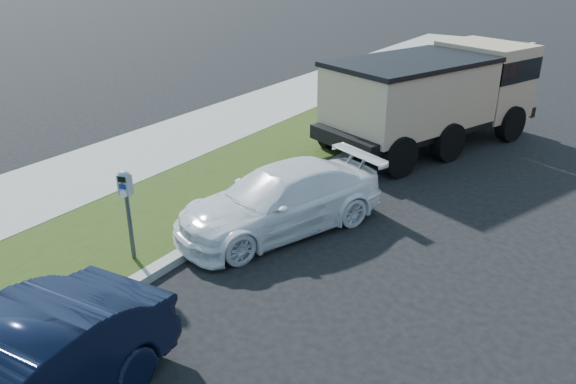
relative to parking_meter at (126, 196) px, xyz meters
The scene contains 5 objects.
ground 3.58m from the parking_meter, 20.07° to the left, with size 120.00×120.00×0.00m, color black.
streetside 4.16m from the parking_meter, 127.75° to the left, with size 6.12×50.00×0.15m.
parking_meter is the anchor object (origin of this frame).
white_wagon 2.98m from the parking_meter, 62.42° to the left, with size 1.70×4.19×1.22m, color white.
dump_truck 9.28m from the parking_meter, 78.12° to the left, with size 4.37×6.85×2.53m.
Camera 1 is at (3.68, -6.59, 5.03)m, focal length 35.00 mm.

